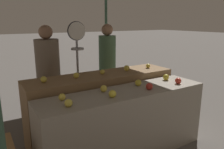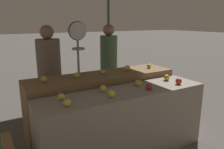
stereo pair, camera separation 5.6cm
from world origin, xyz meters
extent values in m
cylinder|color=#33513D|center=(1.46, 3.02, 1.24)|extent=(0.07, 0.07, 2.48)
cube|color=gray|center=(0.00, 0.00, 0.44)|extent=(2.22, 0.55, 0.88)
cube|color=olive|center=(0.00, 0.60, 0.48)|extent=(2.22, 0.55, 0.96)
sphere|color=gold|center=(-0.79, -0.12, 0.92)|extent=(0.08, 0.08, 0.08)
sphere|color=gold|center=(-0.27, -0.11, 0.92)|extent=(0.09, 0.09, 0.09)
sphere|color=#B72D23|center=(0.27, -0.11, 0.92)|extent=(0.09, 0.09, 0.09)
sphere|color=red|center=(0.79, -0.11, 0.92)|extent=(0.09, 0.09, 0.09)
sphere|color=yellow|center=(-0.79, 0.10, 0.91)|extent=(0.08, 0.08, 0.08)
sphere|color=yellow|center=(-0.25, 0.12, 0.92)|extent=(0.08, 0.08, 0.08)
sphere|color=gold|center=(0.26, 0.10, 0.92)|extent=(0.09, 0.09, 0.09)
sphere|color=gold|center=(0.79, 0.12, 0.92)|extent=(0.09, 0.09, 0.09)
sphere|color=gold|center=(-0.84, 0.61, 1.00)|extent=(0.08, 0.08, 0.08)
sphere|color=yellow|center=(-0.41, 0.60, 1.00)|extent=(0.08, 0.08, 0.08)
sphere|color=gold|center=(0.00, 0.61, 1.00)|extent=(0.07, 0.07, 0.07)
sphere|color=yellow|center=(0.43, 0.60, 1.01)|extent=(0.09, 0.09, 0.09)
sphere|color=yellow|center=(0.85, 0.59, 1.00)|extent=(0.07, 0.07, 0.07)
cylinder|color=#99999E|center=(-0.16, 1.14, 0.80)|extent=(0.04, 0.04, 1.59)
cylinder|color=black|center=(-0.16, 1.14, 1.57)|extent=(0.30, 0.01, 0.30)
cylinder|color=silver|center=(-0.16, 1.12, 1.57)|extent=(0.27, 0.02, 0.27)
cylinder|color=#99999E|center=(-0.16, 1.12, 1.36)|extent=(0.01, 0.01, 0.14)
cylinder|color=#99999E|center=(-0.16, 1.12, 1.29)|extent=(0.20, 0.20, 0.03)
cube|color=#2D2D38|center=(-0.57, 1.38, 0.39)|extent=(0.30, 0.20, 0.77)
cylinder|color=#756656|center=(-0.57, 1.38, 1.11)|extent=(0.42, 0.42, 0.67)
sphere|color=#936B51|center=(-0.57, 1.38, 1.55)|extent=(0.22, 0.22, 0.22)
cube|color=#2D2D38|center=(0.63, 1.54, 0.39)|extent=(0.27, 0.20, 0.77)
cylinder|color=#476B4C|center=(0.63, 1.54, 1.11)|extent=(0.39, 0.39, 0.67)
sphere|color=#936B51|center=(0.63, 1.54, 1.55)|extent=(0.22, 0.22, 0.22)
camera|label=1|loc=(-1.49, -2.10, 1.72)|focal=35.00mm
camera|label=2|loc=(-1.44, -2.12, 1.72)|focal=35.00mm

